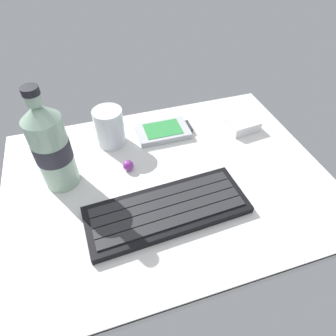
{
  "coord_description": "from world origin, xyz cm",
  "views": [
    {
      "loc": [
        -12.04,
        -38.11,
        43.19
      ],
      "look_at": [
        0.0,
        0.0,
        3.0
      ],
      "focal_mm": 31.25,
      "sensor_mm": 36.0,
      "label": 1
    }
  ],
  "objects_px": {
    "juice_cup": "(110,128)",
    "charger_block": "(242,125)",
    "water_bottle": "(51,147)",
    "trackball_mouse": "(128,165)",
    "handheld_device": "(163,131)",
    "keyboard": "(167,210)"
  },
  "relations": [
    {
      "from": "juice_cup",
      "to": "charger_block",
      "type": "xyz_separation_m",
      "value": [
        0.31,
        -0.04,
        -0.03
      ]
    },
    {
      "from": "water_bottle",
      "to": "trackball_mouse",
      "type": "xyz_separation_m",
      "value": [
        0.13,
        -0.01,
        -0.08
      ]
    },
    {
      "from": "juice_cup",
      "to": "charger_block",
      "type": "relative_size",
      "value": 1.21
    },
    {
      "from": "handheld_device",
      "to": "juice_cup",
      "type": "height_order",
      "value": "juice_cup"
    },
    {
      "from": "juice_cup",
      "to": "water_bottle",
      "type": "xyz_separation_m",
      "value": [
        -0.11,
        -0.09,
        0.05
      ]
    },
    {
      "from": "trackball_mouse",
      "to": "charger_block",
      "type": "bearing_deg",
      "value": 10.47
    },
    {
      "from": "juice_cup",
      "to": "charger_block",
      "type": "distance_m",
      "value": 0.31
    },
    {
      "from": "water_bottle",
      "to": "juice_cup",
      "type": "bearing_deg",
      "value": 38.42
    },
    {
      "from": "juice_cup",
      "to": "water_bottle",
      "type": "relative_size",
      "value": 0.41
    },
    {
      "from": "juice_cup",
      "to": "trackball_mouse",
      "type": "height_order",
      "value": "juice_cup"
    },
    {
      "from": "handheld_device",
      "to": "keyboard",
      "type": "bearing_deg",
      "value": -105.26
    },
    {
      "from": "charger_block",
      "to": "trackball_mouse",
      "type": "xyz_separation_m",
      "value": [
        -0.29,
        -0.05,
        -0.0
      ]
    },
    {
      "from": "juice_cup",
      "to": "charger_block",
      "type": "bearing_deg",
      "value": -8.06
    },
    {
      "from": "charger_block",
      "to": "trackball_mouse",
      "type": "distance_m",
      "value": 0.29
    },
    {
      "from": "handheld_device",
      "to": "juice_cup",
      "type": "bearing_deg",
      "value": 177.38
    },
    {
      "from": "juice_cup",
      "to": "handheld_device",
      "type": "bearing_deg",
      "value": -2.62
    },
    {
      "from": "charger_block",
      "to": "handheld_device",
      "type": "bearing_deg",
      "value": 168.44
    },
    {
      "from": "water_bottle",
      "to": "trackball_mouse",
      "type": "bearing_deg",
      "value": -3.06
    },
    {
      "from": "keyboard",
      "to": "charger_block",
      "type": "height_order",
      "value": "charger_block"
    },
    {
      "from": "keyboard",
      "to": "juice_cup",
      "type": "height_order",
      "value": "juice_cup"
    },
    {
      "from": "charger_block",
      "to": "juice_cup",
      "type": "bearing_deg",
      "value": 171.94
    },
    {
      "from": "trackball_mouse",
      "to": "water_bottle",
      "type": "bearing_deg",
      "value": 176.94
    }
  ]
}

